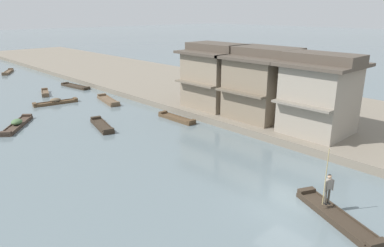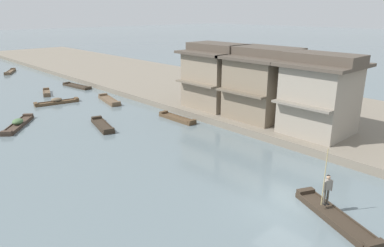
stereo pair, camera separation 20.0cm
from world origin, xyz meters
name	(u,v)px [view 1 (the left image)]	position (x,y,z in m)	size (l,w,h in m)	color
ground_plane	(287,203)	(0.00, 0.00, 0.00)	(400.00, 400.00, 0.00)	slate
riverbank_right	(164,81)	(15.76, 30.00, 0.30)	(18.00, 110.00, 0.61)	slate
boat_foreground_poled	(337,217)	(0.37, -2.53, 0.15)	(3.10, 5.14, 0.45)	#33281E
boatman_person	(328,186)	(0.68, -1.79, 1.46)	(0.53, 0.36, 3.04)	black
boat_moored_nearest	(45,93)	(0.72, 34.31, 0.17)	(1.91, 3.51, 0.49)	brown
boat_moored_second	(102,126)	(-0.70, 18.15, 0.15)	(2.02, 4.44, 0.46)	#33281E
boat_moored_third	(17,124)	(-6.05, 23.35, 0.23)	(4.02, 4.82, 0.70)	#423328
boat_moored_far	(75,86)	(5.32, 35.80, 0.12)	(1.79, 5.32, 0.36)	#33281E
boat_midriver_drifting	(56,102)	(-0.26, 28.92, 0.22)	(4.73, 1.64, 0.66)	brown
boat_midriver_upstream	(108,101)	(4.42, 25.83, 0.16)	(2.04, 5.02, 0.48)	brown
boat_upstream_distant	(8,72)	(2.39, 53.95, 0.16)	(3.04, 4.64, 0.48)	brown
boat_crossing_west	(177,118)	(5.50, 15.39, 0.15)	(0.99, 4.34, 0.43)	brown
house_waterfront_nearest	(319,95)	(10.08, 3.96, 3.62)	(5.68, 5.51, 6.14)	gray
house_waterfront_second	(264,83)	(10.80, 9.63, 3.62)	(7.11, 5.73, 6.14)	#7F705B
house_waterfront_tall	(216,76)	(10.45, 15.05, 3.62)	(6.42, 5.78, 6.14)	gray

